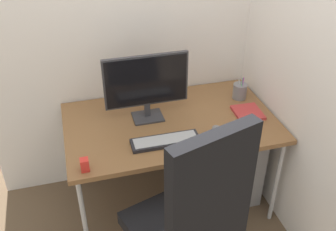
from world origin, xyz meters
TOP-DOWN VIEW (x-y plane):
  - ground_plane at (0.00, 0.00)m, footprint 8.00×8.00m
  - wall_side_right at (0.71, -0.14)m, footprint 0.04×1.83m
  - desk at (0.00, 0.00)m, footprint 1.37×0.82m
  - office_chair at (-0.09, -0.74)m, footprint 0.65×0.66m
  - filing_cabinet at (0.43, 0.00)m, footprint 0.40×0.48m
  - monitor at (-0.14, 0.09)m, footprint 0.54×0.16m
  - keyboard at (-0.09, -0.22)m, footprint 0.42×0.13m
  - mouse at (0.25, -0.20)m, footprint 0.08×0.11m
  - pen_holder at (0.55, 0.15)m, footprint 0.10×0.10m
  - notebook at (0.52, -0.06)m, footprint 0.19×0.21m
  - coffee_mug at (-0.07, 0.28)m, footprint 0.11×0.07m
  - desk_clamp_accessory at (-0.58, -0.34)m, footprint 0.05×0.05m

SIDE VIEW (x-z plane):
  - ground_plane at x=0.00m, z-range 0.00..0.00m
  - filing_cabinet at x=0.43m, z-range 0.00..0.61m
  - office_chair at x=-0.09m, z-range -0.01..1.22m
  - desk at x=0.00m, z-range 0.32..1.03m
  - notebook at x=0.52m, z-range 0.71..0.73m
  - keyboard at x=-0.09m, z-range 0.71..0.74m
  - mouse at x=0.25m, z-range 0.71..0.75m
  - desk_clamp_accessory at x=-0.58m, z-range 0.71..0.79m
  - coffee_mug at x=-0.07m, z-range 0.72..0.81m
  - pen_holder at x=0.55m, z-range 0.68..0.86m
  - monitor at x=-0.14m, z-range 0.74..1.19m
  - wall_side_right at x=0.71m, z-range 0.00..2.80m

